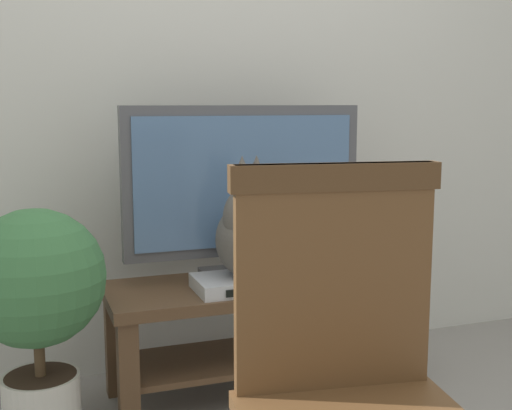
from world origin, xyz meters
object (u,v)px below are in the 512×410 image
Objects in this scene: cat at (247,231)px; tv_stand at (252,315)px; wooden_chair at (351,374)px; book_stack at (339,267)px; tv at (244,187)px; media_box at (246,282)px; potted_plant at (36,298)px.

tv_stand is at bearing 62.32° from cat.
book_stack is (0.58, 1.20, -0.11)m from wooden_chair.
tv_stand is at bearing 179.33° from book_stack.
tv is at bearing 74.11° from cat.
wooden_chair is at bearing -115.92° from book_stack.
media_box and book_stack have the same top height.
potted_plant reaches higher than tv_stand.
media_box is at bearing -107.20° from tv.
wooden_chair is at bearing -99.68° from tv_stand.
potted_plant is (-0.81, -0.14, 0.19)m from tv_stand.
media_box is at bearing -121.17° from tv_stand.
tv is 0.52m from book_stack.
potted_plant is (-0.75, -0.05, 0.03)m from media_box.
wooden_chair is (-0.21, -1.21, 0.27)m from tv_stand.
tv is 2.12× the size of cat.
potted_plant is at bearing -170.06° from tv_stand.
tv is at bearing 80.95° from wooden_chair.
cat is (0.00, -0.01, 0.20)m from media_box.
book_stack reaches higher than tv_stand.
media_box is 0.84× the size of cat.
potted_plant is (-0.75, -0.04, -0.17)m from cat.
cat is at bearing -117.68° from tv_stand.
cat is (-0.05, -0.19, -0.14)m from tv.
tv is 2.52× the size of media_box.
book_stack is (0.38, -0.09, -0.34)m from tv.
wooden_chair reaches higher than potted_plant.
tv_stand is 5.39× the size of book_stack.
tv is at bearing 89.98° from tv_stand.
media_box is at bearing 3.87° from potted_plant.
wooden_chair reaches higher than media_box.
media_box is at bearing -168.77° from book_stack.
media_box is 0.20m from cat.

